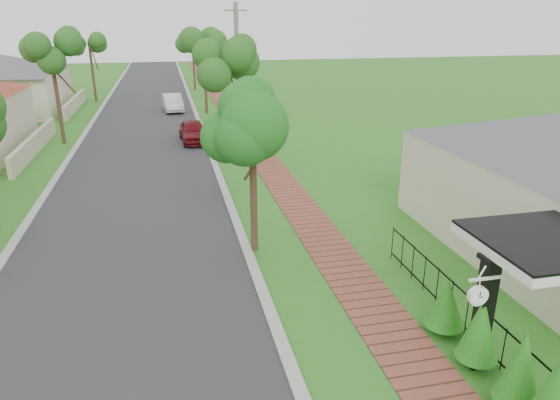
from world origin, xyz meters
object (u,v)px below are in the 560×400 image
object	(u,v)px
porch_post	(483,317)
station_clock	(478,294)
parked_car_red	(193,132)
parked_car_white	(173,103)
utility_pole	(238,78)
near_tree	(252,121)

from	to	relation	value
porch_post	station_clock	bearing A→B (deg)	-140.85
parked_car_red	station_clock	bearing A→B (deg)	-82.74
parked_car_white	utility_pole	size ratio (longest dim) A/B	0.51
near_tree	porch_post	bearing A→B (deg)	-60.70
utility_pole	station_clock	xyz separation A→B (m)	(1.76, -19.54, -1.94)
utility_pole	parked_car_white	bearing A→B (deg)	103.88
porch_post	station_clock	world-z (taller)	porch_post
porch_post	utility_pole	bearing A→B (deg)	96.70
porch_post	station_clock	distance (m)	1.04
parked_car_red	utility_pole	bearing A→B (deg)	-49.71
parked_car_red	parked_car_white	size ratio (longest dim) A/B	0.93
station_clock	parked_car_red	bearing A→B (deg)	100.60
utility_pole	station_clock	bearing A→B (deg)	-84.86
parked_car_red	near_tree	bearing A→B (deg)	-89.66
near_tree	parked_car_white	bearing A→B (deg)	94.20
porch_post	utility_pole	xyz separation A→B (m)	(-2.25, 19.14, 2.77)
near_tree	utility_pole	xyz separation A→B (m)	(1.39, 12.66, -0.21)
parked_car_white	parked_car_red	bearing A→B (deg)	-89.06
near_tree	station_clock	xyz separation A→B (m)	(3.15, -6.89, -2.15)
porch_post	parked_car_red	size ratio (longest dim) A/B	0.68
parked_car_red	station_clock	distance (m)	22.44
near_tree	utility_pole	bearing A→B (deg)	83.73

